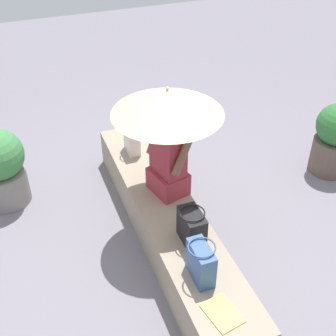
# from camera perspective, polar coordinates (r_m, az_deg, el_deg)

# --- Properties ---
(ground_plane) EXTENTS (14.00, 14.00, 0.00)m
(ground_plane) POSITION_cam_1_polar(r_m,az_deg,el_deg) (4.36, -0.01, -9.01)
(ground_plane) COLOR slate
(stone_bench) EXTENTS (2.94, 0.52, 0.41)m
(stone_bench) POSITION_cam_1_polar(r_m,az_deg,el_deg) (4.22, -0.02, -7.06)
(stone_bench) COLOR gray
(stone_bench) RESTS_ON ground
(person_seated) EXTENTS (0.50, 0.36, 0.90)m
(person_seated) POSITION_cam_1_polar(r_m,az_deg,el_deg) (4.03, 0.02, 1.46)
(person_seated) COLOR #992D38
(person_seated) RESTS_ON stone_bench
(parasol) EXTENTS (0.94, 0.94, 1.11)m
(parasol) POSITION_cam_1_polar(r_m,az_deg,el_deg) (3.67, -0.07, 8.34)
(parasol) COLOR #B7B7BC
(parasol) RESTS_ON stone_bench
(handbag_black) EXTENTS (0.28, 0.21, 0.32)m
(handbag_black) POSITION_cam_1_polar(r_m,az_deg,el_deg) (3.41, 4.16, -11.77)
(handbag_black) COLOR #335184
(handbag_black) RESTS_ON stone_bench
(tote_bag_canvas) EXTENTS (0.23, 0.17, 0.37)m
(tote_bag_canvas) POSITION_cam_1_polar(r_m,az_deg,el_deg) (4.70, -4.60, 3.92)
(tote_bag_canvas) COLOR silver
(tote_bag_canvas) RESTS_ON stone_bench
(shoulder_bag_spare) EXTENTS (0.28, 0.21, 0.31)m
(shoulder_bag_spare) POSITION_cam_1_polar(r_m,az_deg,el_deg) (3.68, 3.00, -7.45)
(shoulder_bag_spare) COLOR black
(shoulder_bag_spare) RESTS_ON stone_bench
(magazine) EXTENTS (0.31, 0.25, 0.01)m
(magazine) POSITION_cam_1_polar(r_m,az_deg,el_deg) (3.34, 6.84, -17.73)
(magazine) COLOR #EAE04C
(magazine) RESTS_ON stone_bench
(planter_near) EXTENTS (0.47, 0.47, 0.83)m
(planter_near) POSITION_cam_1_polar(r_m,az_deg,el_deg) (5.30, 20.33, 3.56)
(planter_near) COLOR brown
(planter_near) RESTS_ON ground
(planter_far) EXTENTS (0.52, 0.52, 0.84)m
(planter_far) POSITION_cam_1_polar(r_m,az_deg,el_deg) (4.81, -20.41, 0.16)
(planter_far) COLOR gray
(planter_far) RESTS_ON ground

